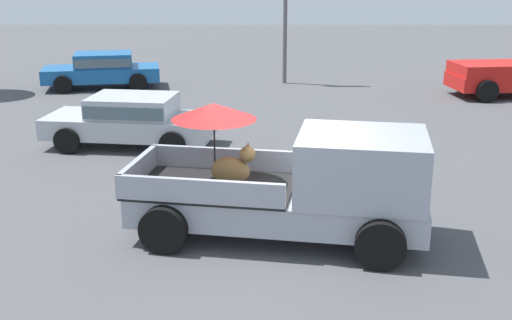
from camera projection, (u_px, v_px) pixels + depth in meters
The scene contains 4 objects.
ground_plane at pixel (275, 235), 11.33m from camera, with size 80.00×80.00×0.00m, color #4C4C4F.
pickup_truck_main at pixel (300, 183), 10.98m from camera, with size 5.30×2.95×2.29m.
parked_sedan_near at pixel (100, 69), 24.41m from camera, with size 4.54×2.54×1.33m.
parked_sedan_far at pixel (129, 118), 16.63m from camera, with size 4.50×2.41×1.33m.
Camera 1 is at (-0.38, -10.44, 4.59)m, focal length 45.29 mm.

